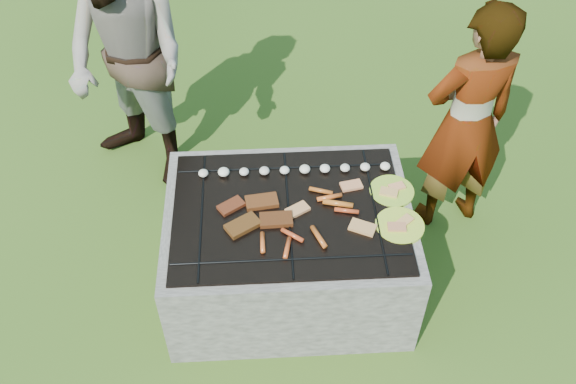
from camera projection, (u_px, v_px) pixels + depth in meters
name	position (u px, v px, depth m)	size (l,w,h in m)	color
lawn	(288.00, 281.00, 3.77)	(60.00, 60.00, 0.00)	#234411
fire_pit	(288.00, 251.00, 3.56)	(1.30, 1.00, 0.62)	#A29A90
mushrooms	(293.00, 170.00, 3.51)	(1.05, 0.06, 0.04)	beige
pork_slabs	(256.00, 214.00, 3.29)	(0.39, 0.31, 0.03)	maroon
sausages	(316.00, 219.00, 3.27)	(0.52, 0.48, 0.03)	#B9731E
bread_on_grate	(339.00, 210.00, 3.32)	(0.47, 0.41, 0.02)	#DCC170
plate_far	(392.00, 191.00, 3.43)	(0.29, 0.29, 0.03)	#B4CC30
plate_near	(400.00, 225.00, 3.26)	(0.28, 0.28, 0.03)	#F0FF3C
cook	(467.00, 123.00, 3.59)	(0.55, 0.36, 1.51)	gray
bystander	(128.00, 63.00, 3.81)	(0.84, 0.66, 1.73)	#A6978A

